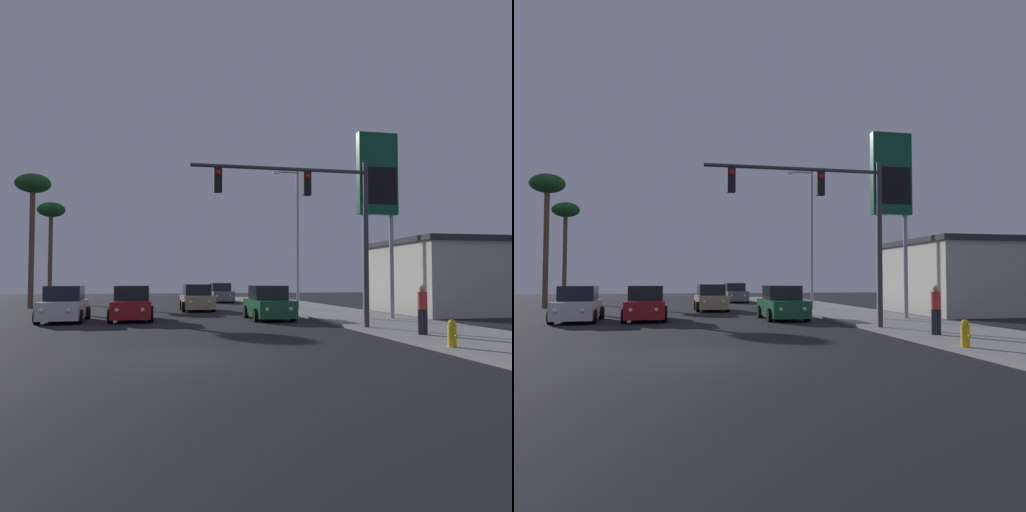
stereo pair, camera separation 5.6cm
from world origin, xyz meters
TOP-DOWN VIEW (x-y plane):
  - ground_plane at (0.00, 0.00)m, footprint 120.00×120.00m
  - sidewalk_right at (9.50, 10.00)m, footprint 5.00×60.00m
  - building_gas_station at (18.00, 13.85)m, footprint 10.30×8.30m
  - car_tan at (2.00, 19.04)m, footprint 2.04×4.34m
  - car_grey at (4.97, 30.44)m, footprint 2.04×4.34m
  - car_green at (4.91, 11.32)m, footprint 2.04×4.32m
  - car_white at (-4.83, 11.97)m, footprint 2.04×4.33m
  - car_red at (-1.71, 12.05)m, footprint 2.04×4.32m
  - traffic_light_mast at (5.53, 5.41)m, footprint 7.02×0.36m
  - street_lamp at (8.32, 18.23)m, footprint 1.74×0.24m
  - gas_station_sign at (9.94, 9.47)m, footprint 2.00×0.42m
  - fire_hydrant at (7.42, -0.45)m, footprint 0.24×0.34m
  - pedestrian_on_sidewalk at (8.26, 2.55)m, footprint 0.34×0.32m
  - palm_tree_mid at (-9.06, 24.00)m, footprint 2.40×2.40m
  - palm_tree_far at (-9.77, 34.00)m, footprint 2.40×2.40m

SIDE VIEW (x-z plane):
  - ground_plane at x=0.00m, z-range 0.00..0.00m
  - sidewalk_right at x=9.50m, z-range 0.00..0.12m
  - fire_hydrant at x=7.42m, z-range 0.11..0.87m
  - car_tan at x=2.00m, z-range -0.08..1.60m
  - car_grey at x=4.97m, z-range -0.08..1.60m
  - car_green at x=4.91m, z-range -0.08..1.60m
  - car_white at x=-4.83m, z-range -0.08..1.60m
  - car_red at x=-1.71m, z-range -0.08..1.60m
  - pedestrian_on_sidewalk at x=8.26m, z-range 0.20..1.87m
  - building_gas_station at x=18.00m, z-range 0.01..4.31m
  - traffic_light_mast at x=5.53m, z-range 1.46..7.96m
  - street_lamp at x=8.32m, z-range 0.62..9.62m
  - gas_station_sign at x=9.94m, z-range 2.12..11.12m
  - palm_tree_far at x=-9.77m, z-range 3.27..12.16m
  - palm_tree_mid at x=-9.06m, z-range 3.46..12.82m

